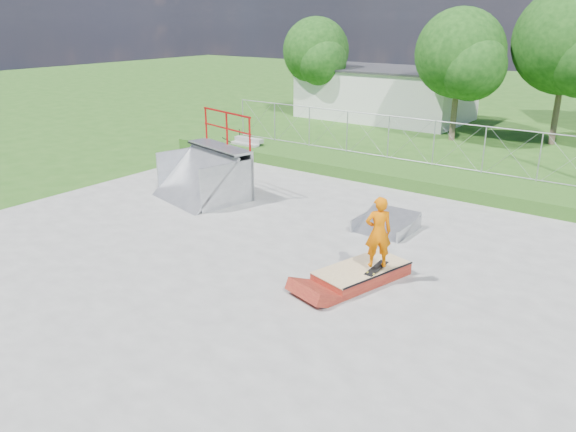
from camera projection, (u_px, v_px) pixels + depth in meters
name	position (u px, v px, depth m)	size (l,w,h in m)	color
ground	(273.00, 264.00, 14.84)	(120.00, 120.00, 0.00)	#285618
concrete_pad	(273.00, 263.00, 14.83)	(20.00, 16.00, 0.04)	gray
grass_berm	(421.00, 176.00, 21.97)	(24.00, 3.00, 0.50)	#285618
grind_box	(362.00, 274.00, 13.84)	(1.76, 2.62, 0.36)	maroon
quarter_pipe	(199.00, 158.00, 19.58)	(2.98, 2.52, 2.98)	#9A9CA1
flat_bank_ramp	(385.00, 223.00, 17.02)	(1.60, 1.70, 0.49)	#9A9CA1
skateboard	(376.00, 269.00, 13.60)	(0.22, 0.80, 0.02)	black
skater	(378.00, 235.00, 13.31)	(0.64, 0.42, 1.76)	#E56600
concrete_stairs	(243.00, 148.00, 26.04)	(1.50, 1.60, 0.80)	gray
chain_link_fence	(434.00, 143.00, 22.34)	(20.00, 0.06, 1.80)	#9FA2A8
utility_building_flat	(385.00, 94.00, 35.49)	(10.00, 6.00, 3.00)	silver
tree_left_near	(463.00, 57.00, 27.93)	(4.76, 4.48, 6.65)	brown
tree_center	(573.00, 45.00, 26.70)	(5.44, 5.12, 7.60)	brown
tree_left_far	(317.00, 54.00, 35.13)	(4.42, 4.16, 6.18)	brown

